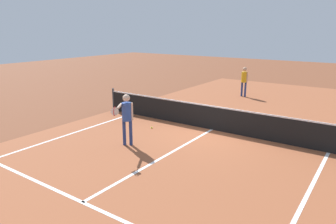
# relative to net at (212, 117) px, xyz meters

# --- Properties ---
(ground_plane) EXTENTS (60.00, 60.00, 0.00)m
(ground_plane) POSITION_rel_net_xyz_m (0.00, 0.00, -0.49)
(ground_plane) COLOR brown
(court_surface_inbounds) EXTENTS (10.62, 24.40, 0.00)m
(court_surface_inbounds) POSITION_rel_net_xyz_m (0.00, 0.00, -0.49)
(court_surface_inbounds) COLOR #9E5433
(court_surface_inbounds) RESTS_ON ground_plane
(line_sideline_left) EXTENTS (0.10, 11.89, 0.01)m
(line_sideline_left) POSITION_rel_net_xyz_m (-4.11, -5.95, -0.49)
(line_sideline_left) COLOR white
(line_sideline_left) RESTS_ON ground_plane
(line_service_near) EXTENTS (8.22, 0.10, 0.01)m
(line_service_near) POSITION_rel_net_xyz_m (0.00, -6.40, -0.49)
(line_service_near) COLOR white
(line_service_near) RESTS_ON ground_plane
(line_center_service) EXTENTS (0.10, 6.40, 0.01)m
(line_center_service) POSITION_rel_net_xyz_m (0.00, -3.20, -0.49)
(line_center_service) COLOR white
(line_center_service) RESTS_ON ground_plane
(net) EXTENTS (10.61, 0.09, 1.07)m
(net) POSITION_rel_net_xyz_m (0.00, 0.00, 0.00)
(net) COLOR #33383D
(net) RESTS_ON ground_plane
(player_near) EXTENTS (0.62, 1.18, 1.74)m
(player_near) POSITION_rel_net_xyz_m (-1.57, -3.13, 0.60)
(player_near) COLOR navy
(player_near) RESTS_ON ground_plane
(player_far) EXTENTS (0.42, 0.32, 1.70)m
(player_far) POSITION_rel_net_xyz_m (-1.32, 6.58, 0.55)
(player_far) COLOR navy
(player_far) RESTS_ON ground_plane
(tennis_ball_near_net) EXTENTS (0.07, 0.07, 0.07)m
(tennis_ball_near_net) POSITION_rel_net_xyz_m (-2.02, -1.21, -0.46)
(tennis_ball_near_net) COLOR #CCE033
(tennis_ball_near_net) RESTS_ON ground_plane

